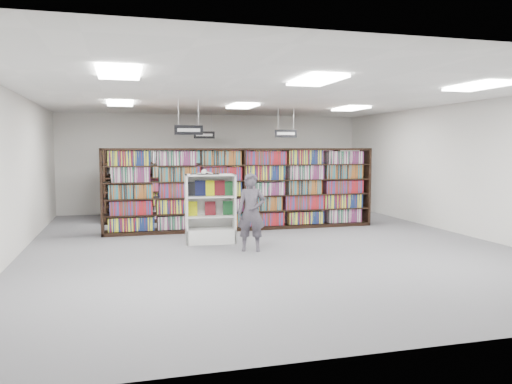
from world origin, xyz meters
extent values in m
plane|color=#525257|center=(0.00, 0.00, 0.00)|extent=(12.00, 12.00, 0.00)
cube|color=white|center=(0.00, 0.00, 3.20)|extent=(10.00, 12.00, 0.10)
cube|color=silver|center=(0.00, 6.00, 1.60)|extent=(10.00, 0.10, 3.20)
cube|color=silver|center=(0.00, -6.00, 1.60)|extent=(10.00, 0.10, 3.20)
cube|color=silver|center=(-5.00, 0.00, 1.60)|extent=(0.10, 12.00, 3.20)
cube|color=silver|center=(5.00, 0.00, 1.60)|extent=(0.10, 12.00, 3.20)
cube|color=black|center=(0.00, 2.00, 1.05)|extent=(7.00, 0.60, 2.10)
cube|color=maroon|center=(0.00, 2.00, 1.05)|extent=(6.88, 0.42, 1.98)
cube|color=black|center=(0.00, 4.00, 1.05)|extent=(7.00, 0.60, 2.10)
cube|color=maroon|center=(0.00, 4.00, 1.05)|extent=(6.88, 0.42, 1.98)
cube|color=black|center=(0.00, 5.70, 1.05)|extent=(7.00, 0.60, 2.10)
cube|color=maroon|center=(0.00, 5.70, 1.05)|extent=(6.88, 0.42, 1.98)
cylinder|color=#B2B2B7|center=(-1.73, 1.00, 2.91)|extent=(0.01, 0.01, 0.58)
cylinder|color=#B2B2B7|center=(-1.27, 1.00, 2.91)|extent=(0.01, 0.01, 0.58)
cube|color=black|center=(-1.50, 1.00, 2.51)|extent=(0.65, 0.02, 0.22)
cube|color=silver|center=(-1.50, 0.99, 2.51)|extent=(0.52, 0.00, 0.08)
cylinder|color=#B2B2B7|center=(1.27, 3.00, 2.91)|extent=(0.01, 0.01, 0.58)
cylinder|color=#B2B2B7|center=(1.73, 3.00, 2.91)|extent=(0.01, 0.01, 0.58)
cube|color=black|center=(1.50, 3.00, 2.51)|extent=(0.65, 0.02, 0.22)
cube|color=silver|center=(1.50, 2.99, 2.51)|extent=(0.52, 0.00, 0.08)
cylinder|color=#B2B2B7|center=(-0.73, 5.00, 2.91)|extent=(0.01, 0.01, 0.58)
cylinder|color=#B2B2B7|center=(-0.27, 5.00, 2.91)|extent=(0.01, 0.01, 0.58)
cube|color=black|center=(-0.50, 5.00, 2.51)|extent=(0.65, 0.02, 0.22)
cube|color=silver|center=(-0.50, 4.99, 2.51)|extent=(0.52, 0.00, 0.08)
cube|color=white|center=(-3.00, -3.00, 3.16)|extent=(0.60, 1.20, 0.04)
cube|color=white|center=(0.00, -3.00, 3.16)|extent=(0.60, 1.20, 0.04)
cube|color=white|center=(3.00, -3.00, 3.16)|extent=(0.60, 1.20, 0.04)
cube|color=white|center=(-3.00, 2.00, 3.16)|extent=(0.60, 1.20, 0.04)
cube|color=white|center=(0.00, 2.00, 3.16)|extent=(0.60, 1.20, 0.04)
cube|color=white|center=(3.00, 2.00, 3.16)|extent=(0.60, 1.20, 0.04)
cube|color=white|center=(-1.12, 0.37, 0.16)|extent=(1.12, 0.62, 0.33)
cube|color=white|center=(-1.65, 0.41, 0.76)|extent=(0.08, 0.55, 1.53)
cube|color=white|center=(-0.60, 0.34, 0.76)|extent=(0.08, 0.55, 1.53)
cube|color=white|center=(-1.10, 0.63, 0.76)|extent=(1.09, 0.11, 1.53)
cube|color=white|center=(-1.12, 0.37, 1.51)|extent=(1.12, 0.62, 0.03)
cube|color=white|center=(-1.12, 0.37, 0.60)|extent=(1.04, 0.57, 0.02)
cube|color=white|center=(-1.12, 0.37, 1.04)|extent=(1.04, 0.57, 0.02)
cube|color=black|center=(-1.54, 0.45, 1.21)|extent=(0.22, 0.09, 0.33)
cube|color=#0F1337|center=(-1.33, 0.44, 1.21)|extent=(0.22, 0.09, 0.33)
cube|color=#D9E109|center=(-1.12, 0.42, 1.21)|extent=(0.22, 0.09, 0.33)
cube|color=maroon|center=(-0.91, 0.41, 1.21)|extent=(0.22, 0.09, 0.33)
cube|color=#1A5729|center=(-0.69, 0.39, 1.21)|extent=(0.22, 0.09, 0.33)
cube|color=#D9E109|center=(-1.52, 0.45, 0.76)|extent=(0.24, 0.08, 0.31)
cube|color=maroon|center=(-1.12, 0.42, 0.76)|extent=(0.24, 0.08, 0.31)
cube|color=#1A5729|center=(-0.71, 0.40, 0.76)|extent=(0.24, 0.08, 0.31)
cube|color=black|center=(-1.22, 0.43, 1.53)|extent=(0.69, 0.50, 0.02)
cube|color=white|center=(-1.37, 0.43, 1.54)|extent=(0.35, 0.39, 0.05)
cube|color=white|center=(-1.07, 0.43, 1.54)|extent=(0.34, 0.39, 0.07)
cylinder|color=white|center=(-1.24, 0.43, 1.59)|extent=(0.17, 0.33, 0.10)
imported|color=#4C4650|center=(-0.46, -0.70, 0.80)|extent=(0.67, 0.54, 1.59)
camera|label=1|loc=(-2.99, -10.45, 2.09)|focal=35.00mm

